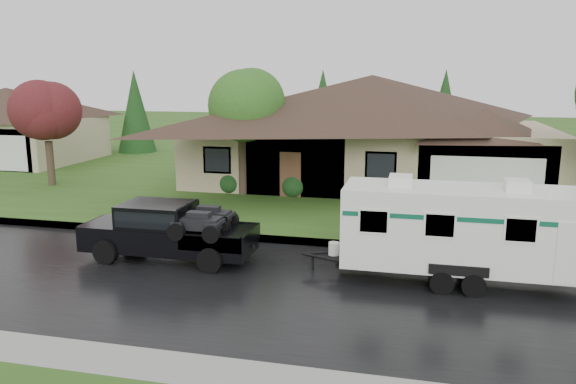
# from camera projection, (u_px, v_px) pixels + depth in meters

# --- Properties ---
(ground) EXTENTS (140.00, 140.00, 0.00)m
(ground) POSITION_uv_depth(u_px,v_px,m) (264.00, 262.00, 17.45)
(ground) COLOR #2F5119
(ground) RESTS_ON ground
(road) EXTENTS (140.00, 8.00, 0.01)m
(road) POSITION_uv_depth(u_px,v_px,m) (244.00, 285.00, 15.54)
(road) COLOR black
(road) RESTS_ON ground
(curb) EXTENTS (140.00, 0.50, 0.15)m
(curb) POSITION_uv_depth(u_px,v_px,m) (281.00, 240.00, 19.58)
(curb) COLOR gray
(curb) RESTS_ON ground
(lawn) EXTENTS (140.00, 26.00, 0.15)m
(lawn) POSITION_uv_depth(u_px,v_px,m) (336.00, 177.00, 31.73)
(lawn) COLOR #2F5119
(lawn) RESTS_ON ground
(house_main) EXTENTS (19.44, 10.80, 6.90)m
(house_main) POSITION_uv_depth(u_px,v_px,m) (377.00, 117.00, 29.40)
(house_main) COLOR tan
(house_main) RESTS_ON lawn
(house_far) EXTENTS (10.80, 8.64, 5.80)m
(house_far) POSITION_uv_depth(u_px,v_px,m) (10.00, 118.00, 36.86)
(house_far) COLOR #C0B58F
(house_far) RESTS_ON lawn
(tree_left_green) EXTENTS (3.54, 3.54, 5.86)m
(tree_left_green) POSITION_uv_depth(u_px,v_px,m) (242.00, 108.00, 26.05)
(tree_left_green) COLOR #382B1E
(tree_left_green) RESTS_ON lawn
(tree_red) EXTENTS (3.14, 3.14, 5.19)m
(tree_red) POSITION_uv_depth(u_px,v_px,m) (46.00, 115.00, 28.37)
(tree_red) COLOR #382B1E
(tree_red) RESTS_ON lawn
(shrub_row) EXTENTS (13.60, 1.00, 1.00)m
(shrub_row) POSITION_uv_depth(u_px,v_px,m) (361.00, 188.00, 25.73)
(shrub_row) COLOR #143814
(shrub_row) RESTS_ON lawn
(pickup_truck) EXTENTS (5.38, 2.05, 1.79)m
(pickup_truck) POSITION_uv_depth(u_px,v_px,m) (166.00, 229.00, 17.61)
(pickup_truck) COLOR black
(pickup_truck) RESTS_ON ground
(travel_trailer) EXTENTS (6.64, 2.33, 2.98)m
(travel_trailer) POSITION_uv_depth(u_px,v_px,m) (458.00, 227.00, 15.50)
(travel_trailer) COLOR white
(travel_trailer) RESTS_ON ground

